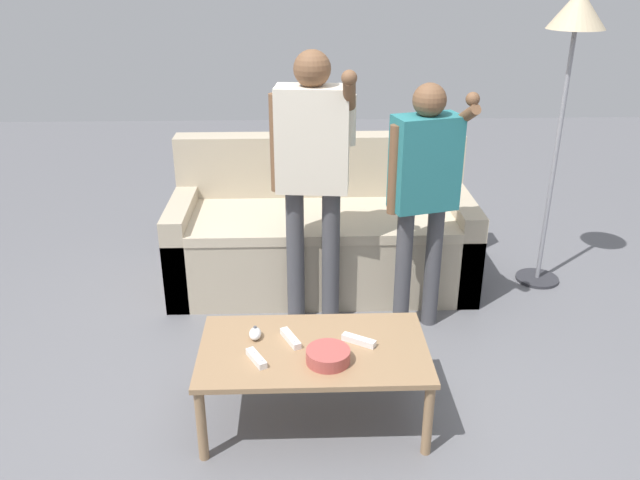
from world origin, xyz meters
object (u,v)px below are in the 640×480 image
(game_remote_nunchuk, at_px, (255,334))
(player_center, at_px, (313,160))
(game_remote_wand_far, at_px, (291,338))
(coffee_table, at_px, (314,355))
(player_right, at_px, (424,182))
(game_remote_wand_near, at_px, (359,340))
(game_remote_wand_spare, at_px, (256,358))
(snack_bowl, at_px, (328,356))
(couch, at_px, (321,235))
(floor_lamp, at_px, (574,35))

(game_remote_nunchuk, bearing_deg, player_center, 70.55)
(game_remote_wand_far, bearing_deg, game_remote_nunchuk, 168.79)
(game_remote_wand_far, bearing_deg, coffee_table, -28.63)
(game_remote_wand_far, bearing_deg, player_center, 81.67)
(coffee_table, height_order, player_center, player_center)
(player_right, xyz_separation_m, game_remote_wand_near, (-0.41, -0.78, -0.49))
(player_center, height_order, game_remote_wand_near, player_center)
(coffee_table, bearing_deg, game_remote_wand_spare, -158.67)
(player_center, relative_size, game_remote_wand_far, 9.73)
(player_right, bearing_deg, game_remote_wand_spare, -133.73)
(snack_bowl, height_order, player_center, player_center)
(couch, xyz_separation_m, game_remote_wand_spare, (-0.34, -1.53, 0.08))
(floor_lamp, height_order, player_right, floor_lamp)
(player_right, bearing_deg, floor_lamp, 30.49)
(coffee_table, height_order, player_right, player_right)
(game_remote_nunchuk, bearing_deg, game_remote_wand_near, -7.17)
(couch, relative_size, player_center, 1.22)
(game_remote_nunchuk, bearing_deg, game_remote_wand_spare, -85.21)
(couch, relative_size, coffee_table, 1.86)
(player_center, distance_m, game_remote_wand_spare, 1.19)
(couch, relative_size, game_remote_wand_spare, 13.21)
(coffee_table, distance_m, game_remote_wand_far, 0.13)
(couch, distance_m, coffee_table, 1.43)
(couch, xyz_separation_m, game_remote_wand_far, (-0.19, -1.37, 0.08))
(coffee_table, bearing_deg, floor_lamp, 41.31)
(couch, relative_size, game_remote_nunchuk, 21.77)
(game_remote_wand_near, distance_m, game_remote_wand_spare, 0.48)
(snack_bowl, bearing_deg, game_remote_wand_spare, 177.50)
(player_center, xyz_separation_m, player_right, (0.60, -0.09, -0.10))
(snack_bowl, distance_m, game_remote_wand_near, 0.20)
(game_remote_nunchuk, relative_size, floor_lamp, 0.05)
(couch, distance_m, game_remote_wand_far, 1.39)
(player_center, height_order, player_right, player_center)
(coffee_table, bearing_deg, player_center, 88.73)
(game_remote_nunchuk, distance_m, game_remote_wand_far, 0.17)
(floor_lamp, relative_size, game_remote_wand_spare, 12.65)
(floor_lamp, distance_m, game_remote_wand_far, 2.40)
(floor_lamp, xyz_separation_m, game_remote_wand_near, (-1.33, -1.32, -1.19))
(player_center, bearing_deg, coffee_table, -91.27)
(game_remote_nunchuk, bearing_deg, game_remote_wand_far, -11.21)
(couch, relative_size, game_remote_wand_near, 12.29)
(player_right, height_order, game_remote_wand_spare, player_right)
(couch, bearing_deg, player_right, -49.53)
(couch, xyz_separation_m, game_remote_nunchuk, (-0.35, -1.34, 0.09))
(game_remote_wand_spare, bearing_deg, player_right, 46.27)
(player_right, height_order, game_remote_wand_near, player_right)
(snack_bowl, distance_m, player_right, 1.18)
(game_remote_wand_near, bearing_deg, game_remote_nunchuk, 172.83)
(floor_lamp, bearing_deg, couch, 176.95)
(coffee_table, xyz_separation_m, game_remote_wand_spare, (-0.25, -0.10, 0.06))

